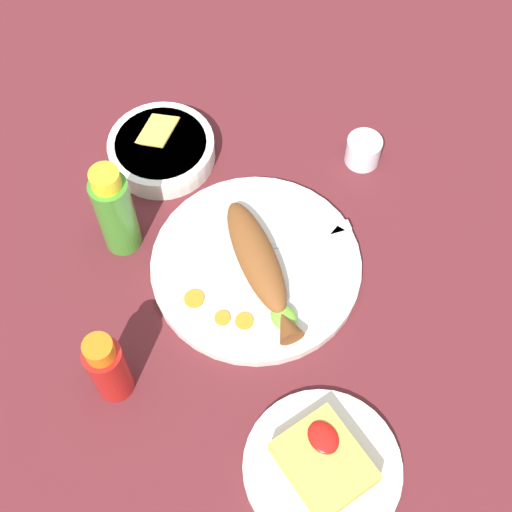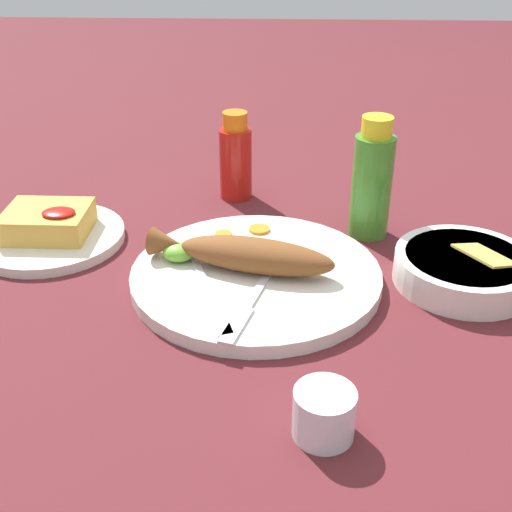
# 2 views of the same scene
# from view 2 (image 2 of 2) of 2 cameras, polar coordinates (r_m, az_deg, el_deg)

# --- Properties ---
(ground_plane) EXTENTS (4.00, 4.00, 0.00)m
(ground_plane) POSITION_cam_2_polar(r_m,az_deg,el_deg) (0.82, 0.00, -2.31)
(ground_plane) COLOR #561E23
(main_plate) EXTENTS (0.32, 0.32, 0.02)m
(main_plate) POSITION_cam_2_polar(r_m,az_deg,el_deg) (0.82, 0.00, -1.77)
(main_plate) COLOR silver
(main_plate) RESTS_ON ground_plane
(fried_fish) EXTENTS (0.25, 0.10, 0.04)m
(fried_fish) POSITION_cam_2_polar(r_m,az_deg,el_deg) (0.80, -0.97, 0.19)
(fried_fish) COLOR brown
(fried_fish) RESTS_ON main_plate
(fork_near) EXTENTS (0.06, 0.18, 0.00)m
(fork_near) POSITION_cam_2_polar(r_m,az_deg,el_deg) (0.74, -0.59, -4.30)
(fork_near) COLOR silver
(fork_near) RESTS_ON main_plate
(fork_far) EXTENTS (0.07, 0.18, 0.00)m
(fork_far) POSITION_cam_2_polar(r_m,az_deg,el_deg) (0.76, -4.11, -3.62)
(fork_far) COLOR silver
(fork_far) RESTS_ON main_plate
(carrot_slice_near) EXTENTS (0.03, 0.03, 0.00)m
(carrot_slice_near) POSITION_cam_2_polar(r_m,az_deg,el_deg) (0.91, 0.47, 2.39)
(carrot_slice_near) COLOR orange
(carrot_slice_near) RESTS_ON main_plate
(carrot_slice_mid) EXTENTS (0.02, 0.02, 0.00)m
(carrot_slice_mid) POSITION_cam_2_polar(r_m,az_deg,el_deg) (0.89, -2.90, 1.94)
(carrot_slice_mid) COLOR orange
(carrot_slice_mid) RESTS_ON main_plate
(carrot_slice_far) EXTENTS (0.03, 0.03, 0.00)m
(carrot_slice_far) POSITION_cam_2_polar(r_m,az_deg,el_deg) (0.88, -4.44, 1.27)
(carrot_slice_far) COLOR orange
(carrot_slice_far) RESTS_ON main_plate
(lime_wedge_main) EXTENTS (0.04, 0.04, 0.02)m
(lime_wedge_main) POSITION_cam_2_polar(r_m,az_deg,el_deg) (0.83, -6.88, 0.34)
(lime_wedge_main) COLOR #6BB233
(lime_wedge_main) RESTS_ON main_plate
(hot_sauce_bottle_red) EXTENTS (0.05, 0.05, 0.14)m
(hot_sauce_bottle_red) POSITION_cam_2_polar(r_m,az_deg,el_deg) (1.03, -1.83, 8.62)
(hot_sauce_bottle_red) COLOR #B21914
(hot_sauce_bottle_red) RESTS_ON ground_plane
(hot_sauce_bottle_green) EXTENTS (0.06, 0.06, 0.17)m
(hot_sauce_bottle_green) POSITION_cam_2_polar(r_m,az_deg,el_deg) (0.92, 10.27, 6.54)
(hot_sauce_bottle_green) COLOR #3D8428
(hot_sauce_bottle_green) RESTS_ON ground_plane
(salt_cup) EXTENTS (0.06, 0.06, 0.05)m
(salt_cup) POSITION_cam_2_polar(r_m,az_deg,el_deg) (0.60, 6.05, -13.96)
(salt_cup) COLOR silver
(salt_cup) RESTS_ON ground_plane
(side_plate_fries) EXTENTS (0.21, 0.21, 0.01)m
(side_plate_fries) POSITION_cam_2_polar(r_m,az_deg,el_deg) (0.96, -17.80, 1.61)
(side_plate_fries) COLOR silver
(side_plate_fries) RESTS_ON ground_plane
(fries_pile) EXTENTS (0.11, 0.09, 0.04)m
(fries_pile) POSITION_cam_2_polar(r_m,az_deg,el_deg) (0.95, -18.00, 2.97)
(fries_pile) COLOR gold
(fries_pile) RESTS_ON side_plate_fries
(guacamole_bowl) EXTENTS (0.17, 0.17, 0.05)m
(guacamole_bowl) POSITION_cam_2_polar(r_m,az_deg,el_deg) (0.85, 18.03, -0.97)
(guacamole_bowl) COLOR white
(guacamole_bowl) RESTS_ON ground_plane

